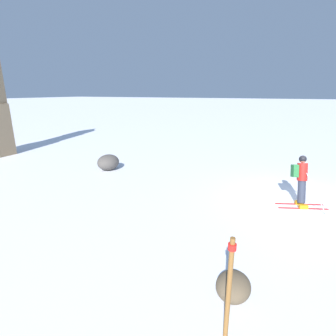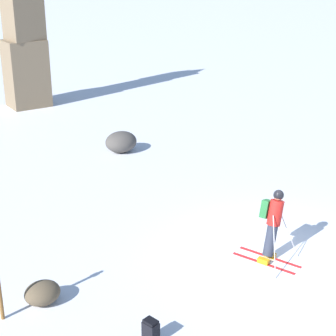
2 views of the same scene
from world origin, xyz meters
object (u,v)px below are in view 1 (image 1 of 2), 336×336
at_px(skier, 301,178).
at_px(trail_marker, 229,285).
at_px(exposed_boulder_0, 108,162).
at_px(exposed_boulder_1, 233,286).

distance_m(skier, trail_marker, 6.54).
relative_size(skier, exposed_boulder_0, 1.46).
bearing_deg(trail_marker, exposed_boulder_1, 4.06).
bearing_deg(exposed_boulder_0, exposed_boulder_1, -128.95).
relative_size(skier, exposed_boulder_1, 2.26).
distance_m(exposed_boulder_0, exposed_boulder_1, 9.81).
height_order(skier, exposed_boulder_1, skier).
height_order(skier, exposed_boulder_0, skier).
bearing_deg(exposed_boulder_0, trail_marker, -132.62).
distance_m(exposed_boulder_1, trail_marker, 1.19).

